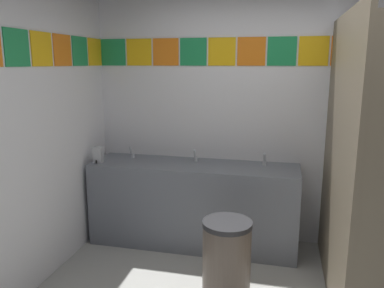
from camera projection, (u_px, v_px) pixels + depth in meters
name	position (u px, v px, depth m)	size (l,w,h in m)	color
wall_back	(279.00, 105.00, 3.78)	(3.75, 0.09, 2.80)	silver
vanity_counter	(194.00, 203.00, 3.86)	(2.05, 0.55, 0.84)	slate
faucet_left	(132.00, 153.00, 4.00)	(0.04, 0.10, 0.14)	silver
faucet_center	(196.00, 157.00, 3.85)	(0.04, 0.10, 0.14)	silver
faucet_right	(264.00, 161.00, 3.69)	(0.04, 0.10, 0.14)	silver
soap_dispenser	(98.00, 155.00, 3.82)	(0.09, 0.09, 0.16)	#B7BABF
stall_divider	(367.00, 169.00, 2.66)	(0.92, 1.58, 2.19)	#726651
trash_bin	(227.00, 258.00, 3.01)	(0.39, 0.39, 0.62)	brown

